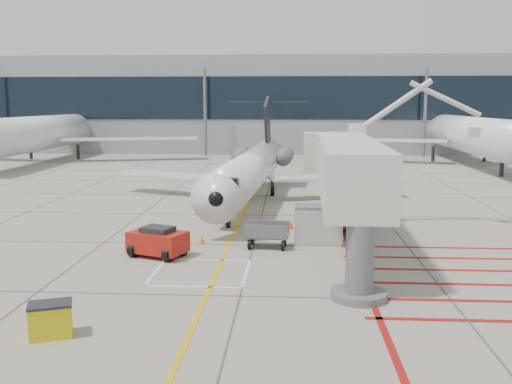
# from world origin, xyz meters

# --- Properties ---
(ground_plane) EXTENTS (260.00, 260.00, 0.00)m
(ground_plane) POSITION_xyz_m (0.00, 0.00, 0.00)
(ground_plane) COLOR gray
(ground_plane) RESTS_ON ground
(regional_jet) EXTENTS (25.43, 31.11, 7.75)m
(regional_jet) POSITION_xyz_m (-1.31, 15.01, 3.87)
(regional_jet) COLOR white
(regional_jet) RESTS_ON ground_plane
(jet_bridge) EXTENTS (9.24, 18.71, 7.39)m
(jet_bridge) POSITION_xyz_m (4.70, 2.33, 3.70)
(jet_bridge) COLOR silver
(jet_bridge) RESTS_ON ground_plane
(pushback_tug) EXTENTS (3.06, 2.51, 1.54)m
(pushback_tug) POSITION_xyz_m (-4.49, 1.54, 0.77)
(pushback_tug) COLOR #AA1910
(pushback_tug) RESTS_ON ground_plane
(spill_bin) EXTENTS (1.52, 1.27, 1.12)m
(spill_bin) POSITION_xyz_m (-5.68, -8.16, 0.56)
(spill_bin) COLOR gold
(spill_bin) RESTS_ON ground_plane
(baggage_cart) EXTENTS (2.27, 1.56, 1.36)m
(baggage_cart) POSITION_xyz_m (0.74, 3.53, 0.68)
(baggage_cart) COLOR #545358
(baggage_cart) RESTS_ON ground_plane
(ground_power_unit) EXTENTS (2.50, 1.47, 1.98)m
(ground_power_unit) POSITION_xyz_m (3.38, 4.82, 0.99)
(ground_power_unit) COLOR #B8B5AF
(ground_power_unit) RESTS_ON ground_plane
(cone_nose) EXTENTS (0.32, 0.32, 0.45)m
(cone_nose) POSITION_xyz_m (-2.75, 4.14, 0.22)
(cone_nose) COLOR #FD630D
(cone_nose) RESTS_ON ground_plane
(cone_side) EXTENTS (0.36, 0.36, 0.50)m
(cone_side) POSITION_xyz_m (1.93, 7.99, 0.25)
(cone_side) COLOR #E1500B
(cone_side) RESTS_ON ground_plane
(terminal_building) EXTENTS (180.00, 28.00, 14.00)m
(terminal_building) POSITION_xyz_m (10.00, 70.00, 7.00)
(terminal_building) COLOR gray
(terminal_building) RESTS_ON ground_plane
(terminal_glass_band) EXTENTS (180.00, 0.10, 6.00)m
(terminal_glass_band) POSITION_xyz_m (10.00, 55.95, 8.00)
(terminal_glass_band) COLOR black
(terminal_glass_band) RESTS_ON ground_plane
(bg_aircraft_b) EXTENTS (38.25, 42.50, 12.75)m
(bg_aircraft_b) POSITION_xyz_m (-29.19, 46.00, 6.38)
(bg_aircraft_b) COLOR silver
(bg_aircraft_b) RESTS_ON ground_plane
(bg_aircraft_c) EXTENTS (38.26, 42.51, 12.75)m
(bg_aircraft_c) POSITION_xyz_m (23.06, 46.00, 6.38)
(bg_aircraft_c) COLOR silver
(bg_aircraft_c) RESTS_ON ground_plane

